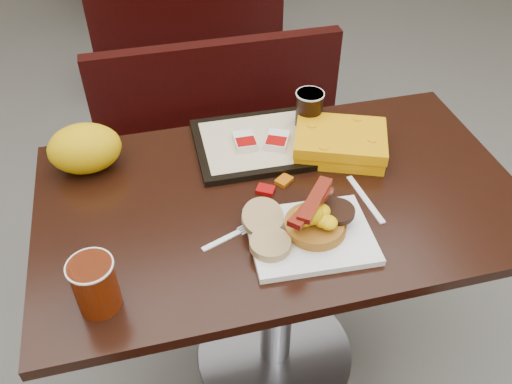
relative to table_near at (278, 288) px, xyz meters
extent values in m
cube|color=slate|center=(0.00, 0.00, -0.38)|extent=(6.00, 7.00, 0.01)
cube|color=white|center=(0.02, -0.16, 0.38)|extent=(0.29, 0.23, 0.02)
cylinder|color=#9F5C1A|center=(0.04, -0.15, 0.41)|extent=(0.17, 0.17, 0.03)
cylinder|color=black|center=(0.09, -0.14, 0.43)|extent=(0.11, 0.11, 0.01)
ellipsoid|color=#ECAF04|center=(0.02, -0.16, 0.45)|extent=(0.10, 0.09, 0.05)
cylinder|color=#A27C55|center=(-0.08, -0.18, 0.40)|extent=(0.09, 0.09, 0.02)
cylinder|color=#A27C55|center=(-0.08, -0.11, 0.41)|extent=(0.10, 0.10, 0.06)
cylinder|color=maroon|center=(-0.45, -0.23, 0.44)|extent=(0.11, 0.11, 0.12)
cube|color=white|center=(0.20, -0.07, 0.38)|extent=(0.03, 0.18, 0.00)
cube|color=#A54D07|center=(0.02, 0.04, 0.38)|extent=(0.05, 0.05, 0.01)
cube|color=#8C0504|center=(-0.04, 0.02, 0.38)|extent=(0.05, 0.05, 0.01)
cube|color=black|center=(0.02, 0.21, 0.38)|extent=(0.40, 0.29, 0.02)
cube|color=silver|center=(-0.05, 0.20, 0.40)|extent=(0.06, 0.08, 0.02)
cube|color=silver|center=(0.04, 0.18, 0.40)|extent=(0.09, 0.10, 0.02)
cylinder|color=black|center=(0.15, 0.25, 0.44)|extent=(0.09, 0.09, 0.10)
cube|color=orange|center=(0.20, 0.13, 0.41)|extent=(0.29, 0.26, 0.07)
ellipsoid|color=yellow|center=(-0.46, 0.22, 0.44)|extent=(0.20, 0.15, 0.13)
camera|label=1|loc=(-0.30, -0.94, 1.27)|focal=37.52mm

